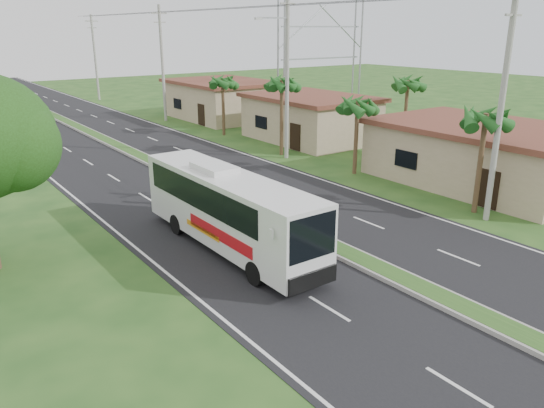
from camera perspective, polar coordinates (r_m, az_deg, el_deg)
ground at (r=20.29m, az=13.59°, el=-8.05°), size 180.00×180.00×0.00m
road_asphalt at (r=35.66m, az=-11.38°, el=3.66°), size 14.00×160.00×0.02m
median_strip at (r=35.64m, az=-11.39°, el=3.80°), size 1.20×160.00×0.18m
lane_edge_left at (r=33.57m, az=-21.77°, el=1.75°), size 0.12×160.00×0.01m
lane_edge_right at (r=38.82m, az=-2.37°, el=5.18°), size 0.12×160.00×0.01m
shop_near at (r=33.92m, az=21.77°, el=5.03°), size 8.60×12.60×3.52m
shop_mid at (r=44.33m, az=4.11°, el=9.26°), size 7.60×10.60×3.67m
shop_far at (r=55.67m, az=-5.34°, el=11.16°), size 8.60×11.60×3.82m
palm_verge_a at (r=27.65m, az=22.00°, el=8.51°), size 2.40×2.40×5.45m
palm_verge_b at (r=33.60m, az=9.20°, el=10.46°), size 2.40×2.40×5.05m
palm_verge_c at (r=38.37m, az=1.05°, el=12.80°), size 2.40×2.40×5.85m
palm_verge_d at (r=46.16m, az=-5.35°, el=12.96°), size 2.40×2.40×5.25m
palm_behind_shop at (r=41.49m, az=14.40°, el=12.40°), size 2.40×2.40×5.65m
utility_pole_a at (r=26.59m, az=23.47°, el=10.02°), size 1.60×0.28×11.00m
utility_pole_b at (r=37.29m, az=1.60°, el=14.38°), size 3.20×0.28×12.00m
utility_pole_c at (r=54.54m, az=-11.71°, el=14.68°), size 1.60×0.28×11.00m
utility_pole_d at (r=73.19m, az=-18.50°, el=14.79°), size 1.60×0.28×10.50m
billboard_lattice at (r=55.10m, az=5.33°, el=16.20°), size 10.18×1.18×12.07m
coach_bus_main at (r=21.90m, az=-4.75°, el=-0.21°), size 2.33×10.68×3.45m
motorcyclist at (r=27.60m, az=-8.15°, el=1.39°), size 1.76×0.87×2.36m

